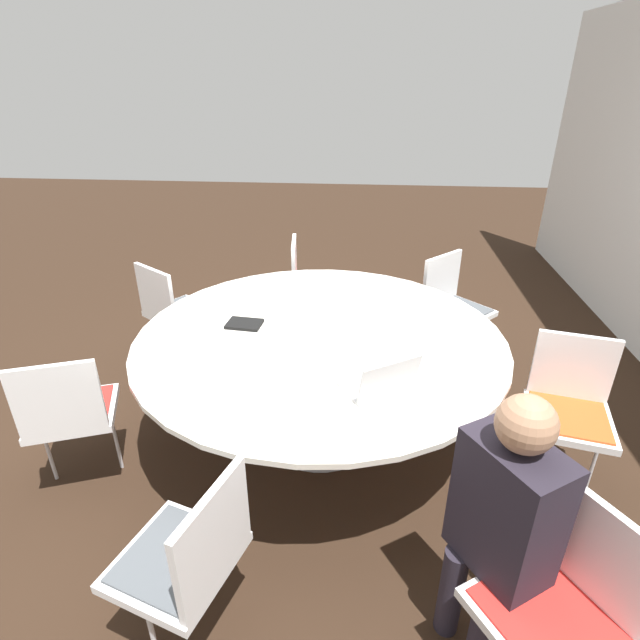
% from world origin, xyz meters
% --- Properties ---
extents(ground_plane, '(16.00, 16.00, 0.00)m').
position_xyz_m(ground_plane, '(0.00, 0.00, 0.00)').
color(ground_plane, black).
extents(conference_table, '(2.17, 2.17, 0.73)m').
position_xyz_m(conference_table, '(0.00, 0.00, 0.63)').
color(conference_table, '#B7B7BC').
rests_on(conference_table, ground_plane).
extents(chair_0, '(0.60, 0.59, 0.86)m').
position_xyz_m(chair_0, '(1.41, 0.96, 0.51)').
color(chair_0, white).
rests_on(chair_0, ground_plane).
extents(chair_1, '(0.51, 0.52, 0.86)m').
position_xyz_m(chair_1, '(0.25, 1.39, 0.51)').
color(chair_1, white).
rests_on(chair_1, ground_plane).
extents(chair_2, '(0.61, 0.61, 0.86)m').
position_xyz_m(chair_2, '(-1.04, 0.95, 0.51)').
color(chair_2, white).
rests_on(chair_2, ground_plane).
extents(chair_3, '(0.48, 0.46, 0.86)m').
position_xyz_m(chair_3, '(-1.39, -0.22, 0.51)').
color(chair_3, white).
rests_on(chair_3, ground_plane).
extents(chair_4, '(0.60, 0.60, 0.86)m').
position_xyz_m(chair_4, '(-0.75, -1.20, 0.51)').
color(chair_4, white).
rests_on(chair_4, ground_plane).
extents(chair_5, '(0.55, 0.56, 0.86)m').
position_xyz_m(chair_5, '(0.55, -1.30, 0.51)').
color(chair_5, white).
rests_on(chair_5, ground_plane).
extents(chair_6, '(0.55, 0.54, 0.86)m').
position_xyz_m(chair_6, '(1.36, -0.37, 0.51)').
color(chair_6, white).
rests_on(chair_6, ground_plane).
extents(person_0, '(0.42, 0.38, 1.21)m').
position_xyz_m(person_0, '(1.25, 0.77, 0.71)').
color(person_0, '#231E28').
rests_on(person_0, ground_plane).
extents(laptop, '(0.38, 0.41, 0.21)m').
position_xyz_m(laptop, '(0.55, 0.35, 0.78)').
color(laptop, silver).
rests_on(laptop, conference_table).
extents(spiral_notebook, '(0.17, 0.22, 0.02)m').
position_xyz_m(spiral_notebook, '(-0.08, -0.47, 0.74)').
color(spiral_notebook, black).
rests_on(spiral_notebook, conference_table).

